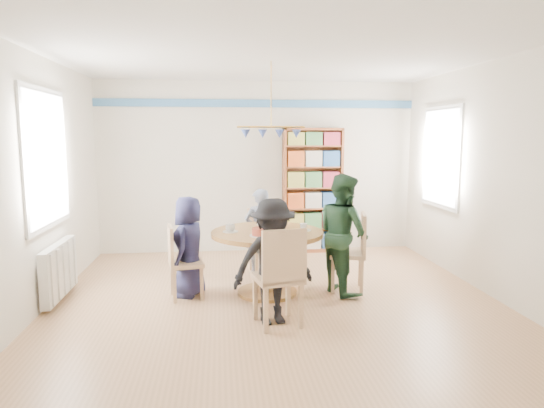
{
  "coord_description": "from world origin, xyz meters",
  "views": [
    {
      "loc": [
        -0.61,
        -5.21,
        1.84
      ],
      "look_at": [
        0.0,
        0.4,
        1.05
      ],
      "focal_mm": 32.0,
      "sensor_mm": 36.0,
      "label": 1
    }
  ],
  "objects": [
    {
      "name": "ground",
      "position": [
        0.0,
        0.0,
        0.0
      ],
      "size": [
        5.0,
        5.0,
        0.0
      ],
      "primitive_type": "plane",
      "color": "tan"
    },
    {
      "name": "room_shell",
      "position": [
        -0.26,
        0.87,
        1.65
      ],
      "size": [
        5.0,
        5.0,
        5.0
      ],
      "color": "white",
      "rests_on": "ground"
    },
    {
      "name": "radiator",
      "position": [
        -2.42,
        0.3,
        0.35
      ],
      "size": [
        0.12,
        1.0,
        0.6
      ],
      "color": "silver",
      "rests_on": "ground"
    },
    {
      "name": "dining_table",
      "position": [
        -0.07,
        0.28,
        0.56
      ],
      "size": [
        1.3,
        1.3,
        0.75
      ],
      "color": "brown",
      "rests_on": "ground"
    },
    {
      "name": "chair_left",
      "position": [
        -1.07,
        0.23,
        0.46
      ],
      "size": [
        0.43,
        0.43,
        0.84
      ],
      "color": "tan",
      "rests_on": "ground"
    },
    {
      "name": "chair_right",
      "position": [
        0.98,
        0.31,
        0.51
      ],
      "size": [
        0.5,
        0.5,
        0.93
      ],
      "color": "tan",
      "rests_on": "ground"
    },
    {
      "name": "chair_far",
      "position": [
        -0.03,
        1.28,
        0.48
      ],
      "size": [
        0.45,
        0.45,
        0.86
      ],
      "color": "tan",
      "rests_on": "ground"
    },
    {
      "name": "chair_near",
      "position": [
        -0.04,
        -0.74,
        0.54
      ],
      "size": [
        0.52,
        0.52,
        0.99
      ],
      "color": "tan",
      "rests_on": "ground"
    },
    {
      "name": "person_left",
      "position": [
        -0.97,
        0.32,
        0.58
      ],
      "size": [
        0.52,
        0.65,
        1.16
      ],
      "primitive_type": "imported",
      "rotation": [
        0.0,
        0.0,
        -1.86
      ],
      "color": "#191937",
      "rests_on": "ground"
    },
    {
      "name": "person_right",
      "position": [
        0.83,
        0.25,
        0.71
      ],
      "size": [
        0.72,
        0.82,
        1.41
      ],
      "primitive_type": "imported",
      "rotation": [
        0.0,
        0.0,
        1.88
      ],
      "color": "#19321F",
      "rests_on": "ground"
    },
    {
      "name": "person_far",
      "position": [
        -0.09,
        1.14,
        0.58
      ],
      "size": [
        0.48,
        0.38,
        1.16
      ],
      "primitive_type": "imported",
      "rotation": [
        0.0,
        0.0,
        3.4
      ],
      "color": "gray",
      "rests_on": "ground"
    },
    {
      "name": "person_near",
      "position": [
        -0.1,
        -0.63,
        0.62
      ],
      "size": [
        0.89,
        0.63,
        1.25
      ],
      "primitive_type": "imported",
      "rotation": [
        0.0,
        0.0,
        0.23
      ],
      "color": "black",
      "rests_on": "ground"
    },
    {
      "name": "bookshelf",
      "position": [
        0.86,
        2.34,
        0.97
      ],
      "size": [
        0.94,
        0.28,
        1.97
      ],
      "color": "brown",
      "rests_on": "ground"
    },
    {
      "name": "tableware",
      "position": [
        -0.09,
        0.3,
        0.81
      ],
      "size": [
        1.03,
        1.03,
        0.27
      ],
      "color": "white",
      "rests_on": "dining_table"
    }
  ]
}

